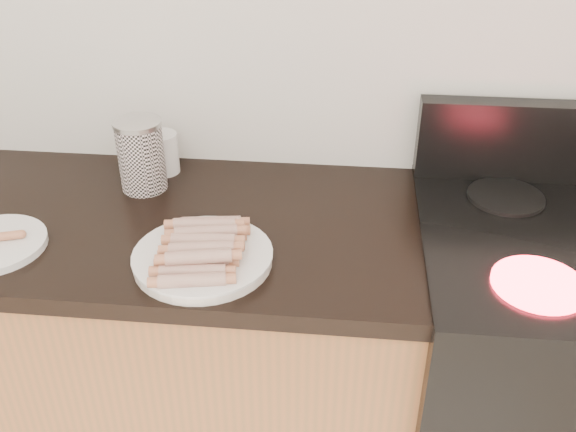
# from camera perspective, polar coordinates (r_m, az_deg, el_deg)

# --- Properties ---
(wall_back) EXTENTS (4.00, 0.04, 2.60)m
(wall_back) POSITION_cam_1_polar(r_m,az_deg,el_deg) (1.59, -2.75, 17.86)
(wall_back) COLOR silver
(wall_back) RESTS_ON ground
(stove) EXTENTS (0.76, 0.65, 0.91)m
(stove) POSITION_cam_1_polar(r_m,az_deg,el_deg) (1.80, 22.65, -14.30)
(stove) COLOR black
(stove) RESTS_ON floor
(stove_panel) EXTENTS (0.76, 0.06, 0.20)m
(stove_panel) POSITION_cam_1_polar(r_m,az_deg,el_deg) (1.72, 24.18, 5.91)
(stove_panel) COLOR black
(stove_panel) RESTS_ON stove
(burner_near_left) EXTENTS (0.18, 0.18, 0.01)m
(burner_near_left) POSITION_cam_1_polar(r_m,az_deg,el_deg) (1.33, 21.38, -5.65)
(burner_near_left) COLOR #FF1E2D
(burner_near_left) RESTS_ON stove
(burner_far_left) EXTENTS (0.18, 0.18, 0.01)m
(burner_far_left) POSITION_cam_1_polar(r_m,az_deg,el_deg) (1.61, 18.79, 1.63)
(burner_far_left) COLOR black
(burner_far_left) RESTS_ON stove
(main_plate) EXTENTS (0.33, 0.33, 0.02)m
(main_plate) POSITION_cam_1_polar(r_m,az_deg,el_deg) (1.33, -7.56, -3.80)
(main_plate) COLOR white
(main_plate) RESTS_ON counter_slab
(hotdog_pile) EXTENTS (0.13, 0.25, 0.05)m
(hotdog_pile) POSITION_cam_1_polar(r_m,az_deg,el_deg) (1.31, -7.66, -2.65)
(hotdog_pile) COLOR #A33B38
(hotdog_pile) RESTS_ON main_plate
(canister) EXTENTS (0.12, 0.12, 0.18)m
(canister) POSITION_cam_1_polar(r_m,az_deg,el_deg) (1.60, -12.92, 5.30)
(canister) COLOR silver
(canister) RESTS_ON counter_slab
(mug) EXTENTS (0.09, 0.09, 0.11)m
(mug) POSITION_cam_1_polar(r_m,az_deg,el_deg) (1.68, -11.14, 5.52)
(mug) COLOR white
(mug) RESTS_ON counter_slab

